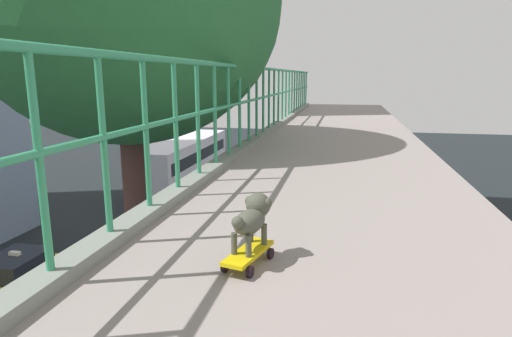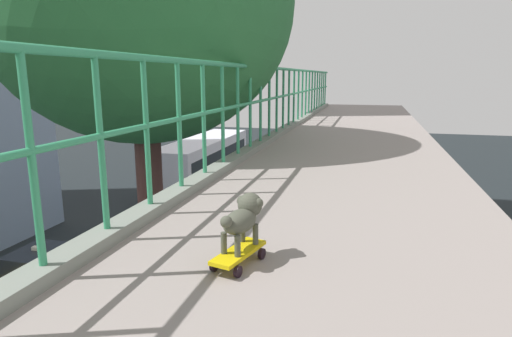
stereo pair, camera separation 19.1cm
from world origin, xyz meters
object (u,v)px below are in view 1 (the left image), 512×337
at_px(city_bus, 183,160).
at_px(toy_skateboard, 248,254).
at_px(small_dog, 253,216).
at_px(car_yellow_cab_sixth, 14,280).

bearing_deg(city_bus, toy_skateboard, -67.65).
bearing_deg(small_dog, car_yellow_cab_sixth, 138.70).
height_order(city_bus, toy_skateboard, toy_skateboard).
xyz_separation_m(car_yellow_cab_sixth, small_dog, (9.85, -8.65, 5.66)).
bearing_deg(car_yellow_cab_sixth, small_dog, -41.30).
xyz_separation_m(city_bus, small_dog, (9.81, -23.76, 4.57)).
relative_size(car_yellow_cab_sixth, city_bus, 0.36).
bearing_deg(small_dog, city_bus, 112.43).
distance_m(city_bus, small_dog, 26.11).
height_order(car_yellow_cab_sixth, toy_skateboard, toy_skateboard).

